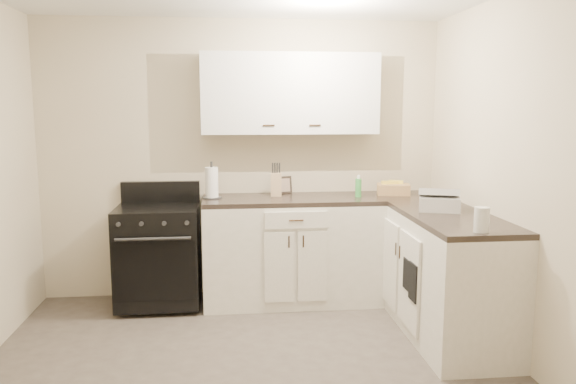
{
  "coord_description": "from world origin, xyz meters",
  "views": [
    {
      "loc": [
        -0.13,
        -3.33,
        1.73
      ],
      "look_at": [
        0.32,
        0.85,
        1.09
      ],
      "focal_mm": 35.0,
      "sensor_mm": 36.0,
      "label": 1
    }
  ],
  "objects": [
    {
      "name": "floor",
      "position": [
        0.0,
        0.0,
        0.0
      ],
      "size": [
        3.6,
        3.6,
        0.0
      ],
      "primitive_type": "plane",
      "color": "#473F38",
      "rests_on": "ground"
    },
    {
      "name": "wall_back",
      "position": [
        0.0,
        1.8,
        1.25
      ],
      "size": [
        3.6,
        0.0,
        3.6
      ],
      "primitive_type": "plane",
      "rotation": [
        1.57,
        0.0,
        0.0
      ],
      "color": "beige",
      "rests_on": "ground"
    },
    {
      "name": "wall_right",
      "position": [
        1.8,
        0.0,
        1.25
      ],
      "size": [
        0.0,
        3.6,
        3.6
      ],
      "primitive_type": "plane",
      "rotation": [
        1.57,
        0.0,
        -1.57
      ],
      "color": "beige",
      "rests_on": "ground"
    },
    {
      "name": "wall_front",
      "position": [
        0.0,
        -1.8,
        1.25
      ],
      "size": [
        3.6,
        0.0,
        3.6
      ],
      "primitive_type": "plane",
      "rotation": [
        -1.57,
        0.0,
        0.0
      ],
      "color": "beige",
      "rests_on": "ground"
    },
    {
      "name": "base_cabinets_back",
      "position": [
        0.43,
        1.5,
        0.45
      ],
      "size": [
        1.55,
        0.6,
        0.9
      ],
      "primitive_type": "cube",
      "color": "white",
      "rests_on": "floor"
    },
    {
      "name": "base_cabinets_right",
      "position": [
        1.5,
        0.85,
        0.45
      ],
      "size": [
        0.6,
        1.9,
        0.9
      ],
      "primitive_type": "cube",
      "color": "white",
      "rests_on": "floor"
    },
    {
      "name": "countertop_back",
      "position": [
        0.43,
        1.5,
        0.92
      ],
      "size": [
        1.55,
        0.6,
        0.04
      ],
      "primitive_type": "cube",
      "color": "black",
      "rests_on": "base_cabinets_back"
    },
    {
      "name": "countertop_right",
      "position": [
        1.5,
        0.85,
        0.92
      ],
      "size": [
        0.6,
        1.9,
        0.04
      ],
      "primitive_type": "cube",
      "color": "black",
      "rests_on": "base_cabinets_right"
    },
    {
      "name": "upper_cabinets",
      "position": [
        0.43,
        1.65,
        1.84
      ],
      "size": [
        1.55,
        0.3,
        0.7
      ],
      "primitive_type": "cube",
      "color": "silver",
      "rests_on": "wall_back"
    },
    {
      "name": "stove",
      "position": [
        -0.74,
        1.48,
        0.46
      ],
      "size": [
        0.7,
        0.6,
        0.84
      ],
      "primitive_type": "cube",
      "color": "black",
      "rests_on": "floor"
    },
    {
      "name": "knife_block",
      "position": [
        0.3,
        1.59,
        1.04
      ],
      "size": [
        0.1,
        0.09,
        0.21
      ],
      "primitive_type": "cube",
      "rotation": [
        0.0,
        0.0,
        -0.1
      ],
      "color": "tan",
      "rests_on": "countertop_back"
    },
    {
      "name": "paper_towel",
      "position": [
        -0.27,
        1.53,
        1.07
      ],
      "size": [
        0.13,
        0.13,
        0.27
      ],
      "primitive_type": "cylinder",
      "rotation": [
        0.0,
        0.0,
        0.22
      ],
      "color": "white",
      "rests_on": "countertop_back"
    },
    {
      "name": "soap_bottle",
      "position": [
        1.01,
        1.46,
        1.02
      ],
      "size": [
        0.07,
        0.07,
        0.16
      ],
      "primitive_type": "cylinder",
      "rotation": [
        0.0,
        0.0,
        -0.26
      ],
      "color": "green",
      "rests_on": "countertop_back"
    },
    {
      "name": "picture_frame",
      "position": [
        0.39,
        1.73,
        1.02
      ],
      "size": [
        0.13,
        0.07,
        0.16
      ],
      "primitive_type": "cube",
      "rotation": [
        -0.14,
        0.0,
        0.3
      ],
      "color": "black",
      "rests_on": "countertop_back"
    },
    {
      "name": "wicker_basket",
      "position": [
        1.36,
        1.56,
        0.99
      ],
      "size": [
        0.32,
        0.25,
        0.1
      ],
      "primitive_type": "cube",
      "rotation": [
        0.0,
        0.0,
        -0.22
      ],
      "color": "tan",
      "rests_on": "countertop_right"
    },
    {
      "name": "countertop_grill",
      "position": [
        1.48,
        0.77,
        0.99
      ],
      "size": [
        0.37,
        0.36,
        0.11
      ],
      "primitive_type": "cube",
      "rotation": [
        0.0,
        0.0,
        -0.33
      ],
      "color": "white",
      "rests_on": "countertop_right"
    },
    {
      "name": "glass_jar",
      "position": [
        1.46,
        0.0,
        1.02
      ],
      "size": [
        0.12,
        0.12,
        0.16
      ],
      "primitive_type": "cylinder",
      "rotation": [
        0.0,
        0.0,
        -0.28
      ],
      "color": "silver",
      "rests_on": "countertop_right"
    },
    {
      "name": "oven_mitt_near",
      "position": [
        1.18,
        0.42,
        0.49
      ],
      "size": [
        0.02,
        0.16,
        0.27
      ],
      "primitive_type": "cube",
      "color": "black",
      "rests_on": "base_cabinets_right"
    },
    {
      "name": "oven_mitt_far",
      "position": [
        1.18,
        0.57,
        0.5
      ],
      "size": [
        0.02,
        0.13,
        0.23
      ],
      "primitive_type": "cube",
      "color": "black",
      "rests_on": "base_cabinets_right"
    }
  ]
}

